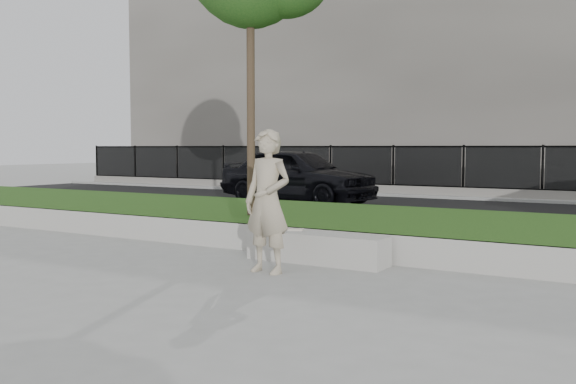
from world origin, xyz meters
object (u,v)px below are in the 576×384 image
Objects in this scene: stone_bench at (317,248)px; man at (268,201)px; book at (296,229)px; car_dark at (297,175)px.

stone_bench is 1.10× the size of man.
car_dark is (-4.26, 7.33, 0.39)m from book.
man is 8.61× the size of book.
car_dark is (-4.46, 8.35, -0.09)m from man.
stone_bench is 1.17m from man.
man is 9.47m from car_dark.
man is at bearing -99.49° from book.
stone_bench is at bearing 83.14° from man.
book is 0.05× the size of car_dark.
stone_bench is 9.50× the size of book.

